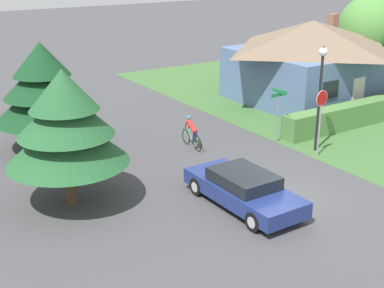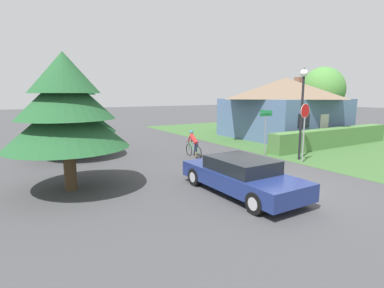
% 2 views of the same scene
% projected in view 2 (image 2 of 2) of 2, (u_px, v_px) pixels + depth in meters
% --- Properties ---
extents(ground_plane, '(140.00, 140.00, 0.00)m').
position_uv_depth(ground_plane, '(281.00, 188.00, 10.88)').
color(ground_plane, '#424244').
extents(grass_verge_right, '(16.00, 36.00, 0.01)m').
position_uv_depth(grass_verge_right, '(358.00, 145.00, 20.23)').
color(grass_verge_right, '#3D6633').
rests_on(grass_verge_right, ground).
extents(cottage_house, '(8.72, 7.87, 4.80)m').
position_uv_depth(cottage_house, '(284.00, 106.00, 23.75)').
color(cottage_house, slate).
rests_on(cottage_house, ground).
extents(hedge_row, '(10.76, 0.90, 1.19)m').
position_uv_depth(hedge_row, '(333.00, 138.00, 19.40)').
color(hedge_row, '#4C7A3D').
rests_on(hedge_row, ground).
extents(sedan_left_lane, '(1.99, 4.75, 1.25)m').
position_uv_depth(sedan_left_lane, '(241.00, 176.00, 10.22)').
color(sedan_left_lane, navy).
rests_on(sedan_left_lane, ground).
extents(cyclist, '(0.44, 1.79, 1.45)m').
position_uv_depth(cyclist, '(194.00, 145.00, 16.05)').
color(cyclist, black).
rests_on(cyclist, ground).
extents(stop_sign, '(0.70, 0.08, 2.93)m').
position_uv_depth(stop_sign, '(304.00, 121.00, 14.59)').
color(stop_sign, gray).
rests_on(stop_sign, ground).
extents(street_lamp, '(0.38, 0.38, 4.68)m').
position_uv_depth(street_lamp, '(303.00, 95.00, 15.07)').
color(street_lamp, black).
rests_on(street_lamp, ground).
extents(street_name_sign, '(0.90, 0.90, 2.51)m').
position_uv_depth(street_name_sign, '(266.00, 124.00, 16.47)').
color(street_name_sign, gray).
rests_on(street_name_sign, ground).
extents(conifer_tall_near, '(4.20, 4.20, 4.80)m').
position_uv_depth(conifer_tall_near, '(66.00, 108.00, 10.25)').
color(conifer_tall_near, '#4C3823').
rests_on(conifer_tall_near, ground).
extents(conifer_tall_far, '(4.41, 4.41, 4.80)m').
position_uv_depth(conifer_tall_far, '(72.00, 105.00, 15.77)').
color(conifer_tall_far, '#4C3823').
rests_on(conifer_tall_far, ground).
extents(deciduous_tree_right, '(3.86, 3.86, 5.79)m').
position_uv_depth(deciduous_tree_right, '(323.00, 90.00, 27.10)').
color(deciduous_tree_right, '#4C3823').
rests_on(deciduous_tree_right, ground).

